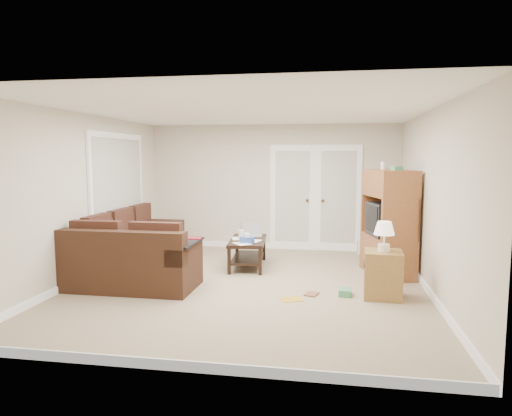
% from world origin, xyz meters
% --- Properties ---
extents(floor, '(5.50, 5.50, 0.00)m').
position_xyz_m(floor, '(0.00, 0.00, 0.00)').
color(floor, tan).
rests_on(floor, ground).
extents(ceiling, '(5.00, 5.50, 0.02)m').
position_xyz_m(ceiling, '(0.00, 0.00, 2.50)').
color(ceiling, white).
rests_on(ceiling, wall_back).
extents(wall_left, '(0.02, 5.50, 2.50)m').
position_xyz_m(wall_left, '(-2.50, 0.00, 1.25)').
color(wall_left, beige).
rests_on(wall_left, floor).
extents(wall_right, '(0.02, 5.50, 2.50)m').
position_xyz_m(wall_right, '(2.50, 0.00, 1.25)').
color(wall_right, beige).
rests_on(wall_right, floor).
extents(wall_back, '(5.00, 0.02, 2.50)m').
position_xyz_m(wall_back, '(0.00, 2.75, 1.25)').
color(wall_back, beige).
rests_on(wall_back, floor).
extents(wall_front, '(5.00, 0.02, 2.50)m').
position_xyz_m(wall_front, '(0.00, -2.75, 1.25)').
color(wall_front, beige).
rests_on(wall_front, floor).
extents(baseboards, '(5.00, 5.50, 0.10)m').
position_xyz_m(baseboards, '(0.00, 0.00, 0.05)').
color(baseboards, white).
rests_on(baseboards, floor).
extents(french_doors, '(1.80, 0.05, 2.13)m').
position_xyz_m(french_doors, '(0.85, 2.71, 1.04)').
color(french_doors, white).
rests_on(french_doors, floor).
extents(window_left, '(0.05, 1.92, 1.42)m').
position_xyz_m(window_left, '(-2.46, 1.00, 1.55)').
color(window_left, white).
rests_on(window_left, wall_left).
extents(sectional_sofa, '(1.90, 2.84, 0.88)m').
position_xyz_m(sectional_sofa, '(-1.89, 0.27, 0.34)').
color(sectional_sofa, '#3A2216').
rests_on(sectional_sofa, floor).
extents(coffee_table, '(0.68, 1.20, 0.79)m').
position_xyz_m(coffee_table, '(-0.21, 1.12, 0.26)').
color(coffee_table, black).
rests_on(coffee_table, floor).
extents(tv_armoire, '(0.80, 1.14, 1.78)m').
position_xyz_m(tv_armoire, '(2.05, 0.96, 0.84)').
color(tv_armoire, brown).
rests_on(tv_armoire, floor).
extents(side_cabinet, '(0.51, 0.51, 1.02)m').
position_xyz_m(side_cabinet, '(1.86, -0.29, 0.37)').
color(side_cabinet, olive).
rests_on(side_cabinet, floor).
extents(space_heater, '(0.15, 0.13, 0.31)m').
position_xyz_m(space_heater, '(1.76, 2.45, 0.16)').
color(space_heater, white).
rests_on(space_heater, floor).
extents(floor_magazine, '(0.36, 0.33, 0.01)m').
position_xyz_m(floor_magazine, '(0.68, -0.57, 0.00)').
color(floor_magazine, gold).
rests_on(floor_magazine, floor).
extents(floor_greenbox, '(0.18, 0.23, 0.09)m').
position_xyz_m(floor_greenbox, '(1.37, -0.27, 0.04)').
color(floor_greenbox, '#44975F').
rests_on(floor_greenbox, floor).
extents(floor_book, '(0.22, 0.25, 0.02)m').
position_xyz_m(floor_book, '(0.85, -0.30, 0.01)').
color(floor_book, brown).
rests_on(floor_book, floor).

